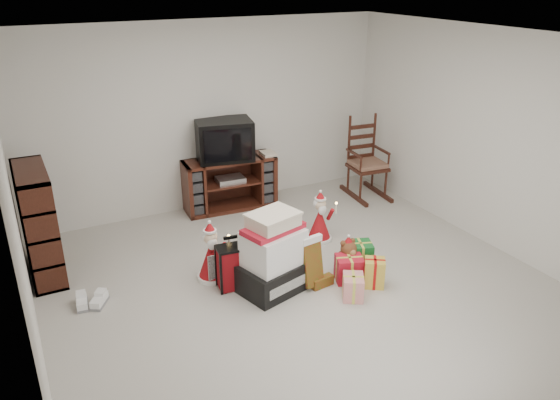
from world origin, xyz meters
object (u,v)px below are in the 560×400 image
(bookshelf, at_px, (39,225))
(teddy_bear, at_px, (347,258))
(mrs_claus_figurine, at_px, (211,257))
(rocking_chair, at_px, (365,168))
(santa_figurine, at_px, (320,222))
(tv_stand, at_px, (230,183))
(sneaker_pair, at_px, (91,301))
(red_suitcase, at_px, (236,267))
(gift_pile, at_px, (273,258))
(gift_cluster, at_px, (363,273))
(crt_television, at_px, (224,140))

(bookshelf, xyz_separation_m, teddy_bear, (2.90, -1.51, -0.40))
(teddy_bear, distance_m, mrs_claus_figurine, 1.46)
(rocking_chair, distance_m, santa_figurine, 1.66)
(teddy_bear, bearing_deg, santa_figurine, 80.13)
(bookshelf, relative_size, santa_figurine, 1.86)
(tv_stand, bearing_deg, rocking_chair, -9.13)
(bookshelf, distance_m, santa_figurine, 3.14)
(sneaker_pair, bearing_deg, red_suitcase, 2.66)
(bookshelf, relative_size, gift_pile, 1.41)
(red_suitcase, bearing_deg, rocking_chair, 35.95)
(gift_cluster, bearing_deg, gift_pile, 159.45)
(teddy_bear, relative_size, gift_cluster, 0.49)
(rocking_chair, relative_size, gift_cluster, 1.52)
(gift_pile, relative_size, red_suitcase, 1.51)
(red_suitcase, relative_size, crt_television, 0.69)
(rocking_chair, height_order, sneaker_pair, rocking_chair)
(sneaker_pair, relative_size, crt_television, 0.42)
(teddy_bear, height_order, mrs_claus_figurine, mrs_claus_figurine)
(santa_figurine, relative_size, crt_television, 0.79)
(crt_television, bearing_deg, sneaker_pair, -131.02)
(rocking_chair, height_order, red_suitcase, rocking_chair)
(rocking_chair, distance_m, gift_cluster, 2.52)
(tv_stand, distance_m, gift_pile, 2.20)
(bookshelf, distance_m, red_suitcase, 2.14)
(sneaker_pair, height_order, gift_cluster, gift_cluster)
(santa_figurine, height_order, sneaker_pair, santa_figurine)
(mrs_claus_figurine, xyz_separation_m, gift_cluster, (1.37, -0.83, -0.14))
(crt_television, bearing_deg, gift_pile, -88.05)
(tv_stand, xyz_separation_m, teddy_bear, (0.44, -2.21, -0.18))
(rocking_chair, relative_size, santa_figurine, 1.88)
(red_suitcase, relative_size, teddy_bear, 1.42)
(santa_figurine, bearing_deg, tv_stand, 112.28)
(teddy_bear, height_order, santa_figurine, santa_figurine)
(rocking_chair, bearing_deg, teddy_bear, -124.09)
(bookshelf, bearing_deg, gift_pile, -35.43)
(red_suitcase, distance_m, gift_cluster, 1.33)
(bookshelf, xyz_separation_m, santa_figurine, (3.04, -0.71, -0.33))
(santa_figurine, height_order, crt_television, crt_television)
(sneaker_pair, bearing_deg, rocking_chair, 32.13)
(tv_stand, bearing_deg, bookshelf, -159.94)
(gift_cluster, bearing_deg, teddy_bear, 95.04)
(red_suitcase, distance_m, santa_figurine, 1.42)
(rocking_chair, bearing_deg, gift_pile, -137.98)
(gift_pile, xyz_separation_m, sneaker_pair, (-1.73, 0.57, -0.33))
(tv_stand, bearing_deg, red_suitcase, -106.92)
(teddy_bear, xyz_separation_m, mrs_claus_figurine, (-1.35, 0.56, 0.08))
(tv_stand, xyz_separation_m, gift_pile, (-0.42, -2.16, 0.01))
(tv_stand, height_order, rocking_chair, rocking_chair)
(teddy_bear, relative_size, santa_figurine, 0.61)
(sneaker_pair, bearing_deg, mrs_claus_figurine, 13.45)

